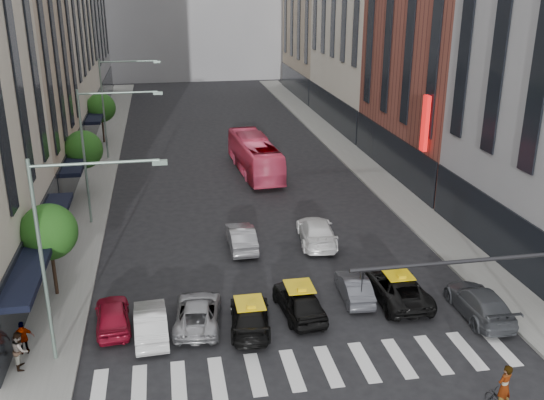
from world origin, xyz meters
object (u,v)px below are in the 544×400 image
streetlamp_far (113,95)px  pedestrian_far (23,338)px  car_red (113,315)px  car_white_front (151,322)px  taxi_center (299,301)px  streetlamp_near (63,235)px  bus (255,156)px  pedestrian_near (20,350)px  streetlamp_mid (98,139)px  taxi_left (250,315)px

streetlamp_far → pedestrian_far: bearing=-94.2°
car_red → car_white_front: (1.78, -1.04, 0.02)m
taxi_center → pedestrian_far: 12.72m
streetlamp_near → bus: bearing=65.2°
streetlamp_near → pedestrian_far: (-2.32, 0.62, -4.97)m
taxi_center → pedestrian_near: (-12.57, -2.35, 0.24)m
streetlamp_near → bus: size_ratio=0.81×
car_red → pedestrian_near: size_ratio=2.34×
streetlamp_near → streetlamp_mid: same height
taxi_center → streetlamp_near: bearing=5.1°
streetlamp_near → taxi_center: (10.33, 1.94, -5.15)m
taxi_center → streetlamp_far: bearing=-76.6°
streetlamp_near → pedestrian_near: bearing=-169.5°
streetlamp_far → pedestrian_near: size_ratio=5.32×
streetlamp_far → taxi_center: streetlamp_far is taller
bus → car_white_front: bearing=66.4°
car_white_front → pedestrian_far: bearing=4.3°
streetlamp_mid → pedestrian_near: (-2.24, -16.42, -4.91)m
pedestrian_far → taxi_left: bearing=176.2°
streetlamp_far → taxi_center: (10.33, -30.06, -5.15)m
taxi_center → pedestrian_near: pedestrian_near is taller
car_red → bus: bus is taller
streetlamp_near → streetlamp_mid: 16.00m
car_red → streetlamp_near: bearing=54.7°
pedestrian_near → pedestrian_far: size_ratio=1.08×
car_red → pedestrian_near: pedestrian_near is taller
car_red → taxi_center: 8.99m
taxi_left → taxi_center: 2.70m
taxi_center → bus: size_ratio=0.40×
pedestrian_near → streetlamp_near: bearing=-86.9°
streetlamp_far → taxi_center: size_ratio=2.02×
bus → pedestrian_near: bearing=57.6°
car_red → pedestrian_near: 4.53m
streetlamp_mid → pedestrian_far: streetlamp_mid is taller
pedestrian_near → car_red: bearing=-60.0°
streetlamp_far → streetlamp_mid: bearing=-90.0°
streetlamp_mid → pedestrian_far: bearing=-98.6°
streetlamp_mid → car_white_front: bearing=-78.0°
pedestrian_far → taxi_center: bearing=179.2°
car_white_front → pedestrian_far: (-5.45, -0.68, 0.24)m
car_white_front → taxi_center: size_ratio=0.95×
taxi_left → pedestrian_near: (-10.00, -1.56, 0.34)m
taxi_center → pedestrian_far: bearing=0.4°
streetlamp_near → pedestrian_near: 5.41m
pedestrian_near → pedestrian_far: 1.04m
streetlamp_far → bus: (11.76, -6.54, -4.36)m
taxi_center → taxi_left: bearing=11.6°
bus → pedestrian_near: (-14.00, -25.87, -0.55)m
car_white_front → taxi_center: (7.20, 0.64, 0.06)m
streetlamp_mid → taxi_center: (10.33, -14.06, -5.15)m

